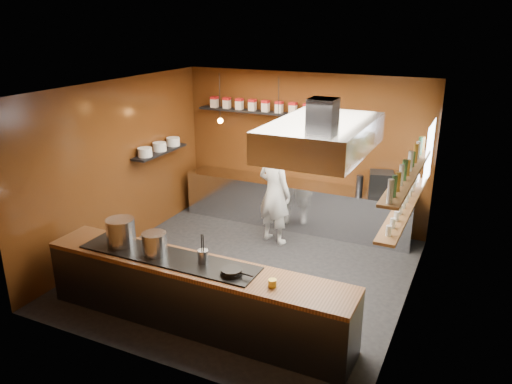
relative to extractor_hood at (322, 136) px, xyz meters
The scene contains 26 objects.
floor 2.85m from the extractor_hood, 162.90° to the left, with size 5.00×5.00×0.00m, color black.
back_wall 3.33m from the extractor_hood, 114.15° to the left, with size 5.00×5.00×0.00m, color #3D1F0B.
left_wall 3.95m from the extractor_hood, behind, with size 5.00×5.00×0.00m, color #3D1F0B.
right_wall 1.62m from the extractor_hood, 18.43° to the left, with size 5.00×5.00×0.00m, color #444226.
ceiling 1.45m from the extractor_hood, 162.90° to the left, with size 5.00×5.00×0.00m, color silver.
window_pane 2.47m from the extractor_hood, 61.29° to the left, with size 1.00×1.00×0.00m, color white.
prep_counter 3.54m from the extractor_hood, 116.83° to the left, with size 4.60×0.65×0.90m, color silver.
pass_counter 2.70m from the extractor_hood, 137.38° to the right, with size 4.40×0.72×0.94m.
tin_shelf 3.54m from the extractor_hood, 128.56° to the left, with size 2.60×0.26×0.04m, color black.
plate_shelf 4.02m from the extractor_hood, 158.96° to the left, with size 0.30×1.40×0.04m, color black.
bottle_shelf_upper 1.38m from the extractor_hood, 33.94° to the left, with size 0.26×2.80×0.04m, color olive.
bottle_shelf_lower 1.64m from the extractor_hood, 33.94° to the left, with size 0.26×2.80×0.04m, color olive.
extractor_hood is the anchor object (origin of this frame).
pendant_left 3.44m from the extractor_hood, 142.13° to the left, with size 0.10×0.10×0.95m.
pendant_right 2.60m from the extractor_hood, 125.54° to the left, with size 0.10×0.10×0.95m.
storage_tins 3.44m from the extractor_hood, 126.60° to the left, with size 2.43×0.13×0.22m.
plate_stacks 3.99m from the extractor_hood, 158.96° to the left, with size 0.26×1.16×0.16m.
bottles 1.33m from the extractor_hood, 33.94° to the left, with size 0.06×2.66×0.24m.
wine_glasses 1.59m from the extractor_hood, 33.94° to the left, with size 0.07×2.37×0.13m.
stockpot_large 3.08m from the extractor_hood, 154.80° to the right, with size 0.40×0.40×0.39m, color #B0B3B7.
stockpot_small 2.65m from the extractor_hood, 147.10° to the right, with size 0.33×0.33×0.31m, color silver.
utensil_crock 2.21m from the extractor_hood, 135.73° to the right, with size 0.14×0.14×0.18m, color #B9BBC0.
frying_pan 2.10m from the extractor_hood, 118.51° to the right, with size 0.46×0.29×0.07m.
butter_jar 2.01m from the extractor_hood, 95.41° to the right, with size 0.10×0.10×0.09m, color yellow.
espresso_machine 3.01m from the extractor_hood, 82.96° to the left, with size 0.42×0.40×0.42m, color black.
chef 2.71m from the extractor_hood, 129.01° to the left, with size 0.70×0.46×1.91m, color white.
Camera 1 is at (3.25, -6.54, 3.98)m, focal length 35.00 mm.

